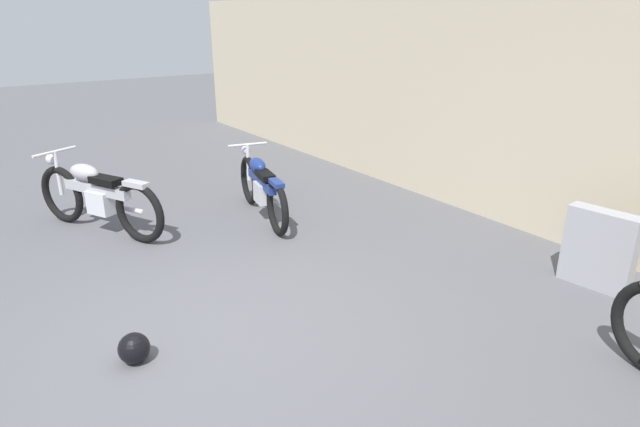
% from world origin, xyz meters
% --- Properties ---
extents(ground_plane, '(40.00, 40.00, 0.00)m').
position_xyz_m(ground_plane, '(0.00, 0.00, 0.00)').
color(ground_plane, '#56565B').
extents(building_wall, '(18.00, 0.30, 2.87)m').
position_xyz_m(building_wall, '(0.00, 4.40, 1.44)').
color(building_wall, beige).
rests_on(building_wall, ground_plane).
extents(stone_marker, '(0.68, 0.27, 0.81)m').
position_xyz_m(stone_marker, '(1.33, 3.55, 0.40)').
color(stone_marker, '#9E9EA3').
rests_on(stone_marker, ground_plane).
extents(helmet, '(0.25, 0.25, 0.25)m').
position_xyz_m(helmet, '(-0.09, -0.65, 0.12)').
color(helmet, black).
rests_on(helmet, ground_plane).
extents(motorcycle_silver, '(1.99, 1.10, 0.97)m').
position_xyz_m(motorcycle_silver, '(-3.07, -0.13, 0.47)').
color(motorcycle_silver, black).
rests_on(motorcycle_silver, ground_plane).
extents(motorcycle_blue, '(1.95, 0.67, 0.89)m').
position_xyz_m(motorcycle_blue, '(-2.33, 1.79, 0.43)').
color(motorcycle_blue, black).
rests_on(motorcycle_blue, ground_plane).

